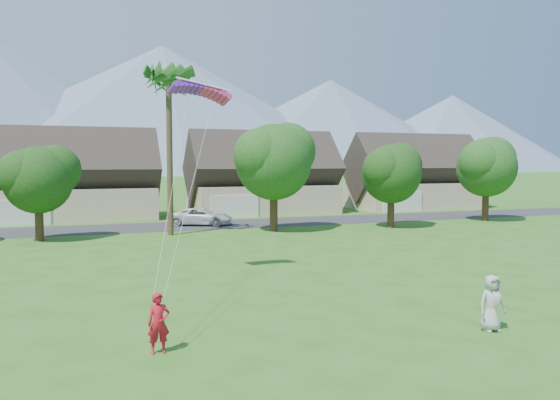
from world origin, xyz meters
name	(u,v)px	position (x,y,z in m)	size (l,w,h in m)	color
ground	(406,364)	(0.00, 0.00, 0.00)	(500.00, 500.00, 0.00)	#2D6019
street	(184,226)	(0.00, 34.00, 0.01)	(90.00, 7.00, 0.01)	#2D2D30
kite_flyer	(159,323)	(-6.17, 3.14, 0.87)	(0.64, 0.42, 1.75)	red
watcher	(492,303)	(4.23, 1.58, 0.91)	(0.89, 0.58, 1.83)	#BABBB6
parked_car	(201,217)	(1.47, 34.00, 0.75)	(2.50, 5.41, 1.50)	silver
mountain_ridge	(122,112)	(10.40, 260.00, 29.07)	(540.00, 240.00, 70.00)	slate
houses_row	(173,182)	(0.49, 42.99, 3.44)	(72.75, 8.19, 8.86)	beige
tree_row	(183,170)	(-1.14, 27.92, 4.89)	(62.27, 6.67, 8.45)	#47301C
fan_palm	(169,75)	(-2.00, 28.50, 11.80)	(3.00, 3.00, 13.80)	#4C3D26
parafoil_kite	(201,89)	(-2.86, 12.93, 8.83)	(2.80, 1.09, 0.50)	#731BCF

